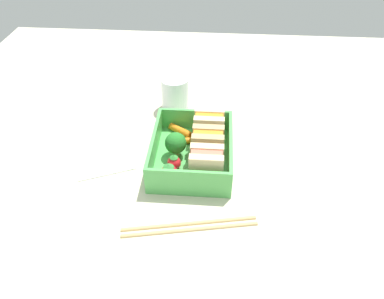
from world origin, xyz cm
name	(u,v)px	position (x,y,z in cm)	size (l,w,h in cm)	color
ground_plane	(192,165)	(0.00, 0.00, -1.00)	(120.00, 120.00, 2.00)	beige
bento_tray	(192,158)	(0.00, 0.00, 0.60)	(18.00, 14.33, 1.20)	#53B558
bento_rim	(192,147)	(0.00, 0.00, 3.32)	(18.00, 14.33, 4.25)	#53B558
sandwich_left	(209,126)	(-5.40, 2.82, 4.08)	(4.34, 5.64, 5.75)	beige
sandwich_center_left	(208,144)	(0.00, 2.82, 4.08)	(4.34, 5.64, 5.75)	tan
sandwich_center	(206,165)	(5.40, 2.82, 4.08)	(4.34, 5.64, 5.75)	beige
carrot_stick_far_left	(180,131)	(-6.62, -2.78, 1.88)	(1.35, 1.35, 5.03)	orange
carrot_stick_left	(181,141)	(-3.52, -2.44, 1.79)	(1.18, 1.18, 3.79)	orange
broccoli_floret	(176,144)	(0.13, -2.94, 3.97)	(3.91, 3.91, 4.80)	#85C269
strawberry_left	(174,162)	(3.56, -2.89, 2.55)	(2.46, 2.46, 3.06)	red
strawberry_far_left	(169,173)	(6.74, -3.36, 2.86)	(3.08, 3.08, 3.68)	red
chopstick_pair	(190,226)	(15.43, 0.81, 0.35)	(5.88, 20.98, 0.70)	tan
drinking_glass	(175,93)	(-17.59, -4.99, 3.61)	(5.92, 5.92, 7.23)	white
folded_napkin	(103,155)	(-0.03, -16.76, 0.20)	(10.96, 10.18, 0.40)	white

